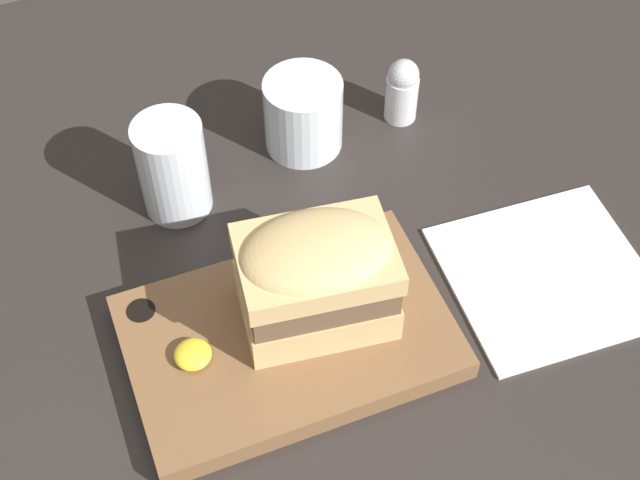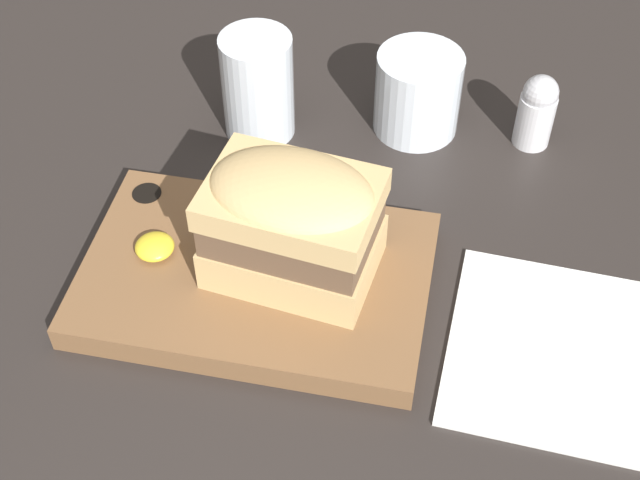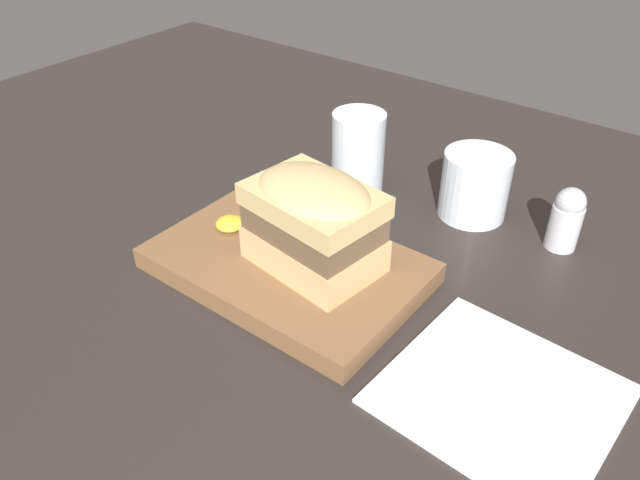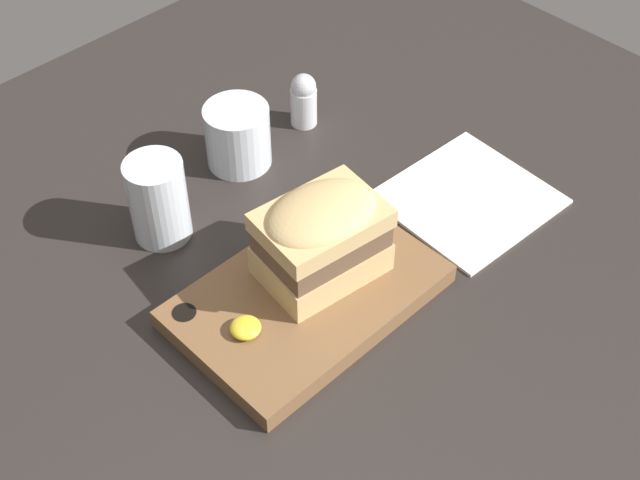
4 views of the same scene
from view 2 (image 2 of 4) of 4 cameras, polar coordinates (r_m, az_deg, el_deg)
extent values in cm
cube|color=#282321|center=(76.32, -8.51, -3.96)|extent=(148.20, 124.14, 2.00)
cube|color=brown|center=(74.47, -4.10, -2.47)|extent=(28.64, 18.73, 2.40)
cylinder|color=black|center=(81.33, -10.97, 2.68)|extent=(2.62, 2.62, 1.20)
cube|color=tan|center=(72.13, -1.72, -0.74)|extent=(14.27, 10.91, 3.79)
cube|color=brown|center=(69.68, -1.78, 1.09)|extent=(13.70, 10.48, 2.90)
cube|color=tan|center=(67.83, -1.83, 2.60)|extent=(14.27, 10.91, 2.28)
ellipsoid|color=tan|center=(67.16, -1.85, 3.18)|extent=(13.98, 10.69, 3.41)
ellipsoid|color=yellow|center=(75.40, -10.54, -0.42)|extent=(3.30, 3.30, 1.32)
cylinder|color=silver|center=(86.51, -4.00, 9.79)|extent=(6.91, 6.91, 10.68)
cylinder|color=silver|center=(88.21, -3.91, 8.38)|extent=(6.08, 6.08, 4.81)
cylinder|color=silver|center=(87.95, 6.28, 9.34)|extent=(8.36, 8.36, 8.29)
cylinder|color=black|center=(88.47, 6.23, 8.91)|extent=(7.52, 7.52, 6.21)
cube|color=white|center=(73.58, 15.62, -6.94)|extent=(19.69, 18.77, 0.40)
cylinder|color=silver|center=(88.97, 13.57, 7.47)|extent=(3.58, 3.58, 5.39)
sphere|color=#B7B7BC|center=(86.95, 13.95, 9.15)|extent=(3.40, 3.40, 3.40)
camera|label=1|loc=(0.30, -93.26, 30.10)|focal=50.00mm
camera|label=3|loc=(0.27, 61.14, -21.28)|focal=35.00mm
camera|label=4|loc=(0.61, -96.15, 19.37)|focal=50.00mm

